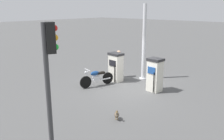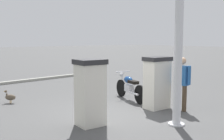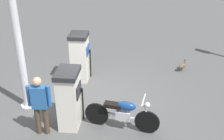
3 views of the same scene
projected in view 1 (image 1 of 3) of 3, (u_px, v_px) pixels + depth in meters
The scene contains 8 objects.
ground_plane at pixel (127, 88), 12.08m from camera, with size 120.00×120.00×0.00m, color #4C4C4C.
fuel_pump_near at pixel (116, 67), 13.09m from camera, with size 0.64×0.82×1.57m.
fuel_pump_far at pixel (155, 75), 11.48m from camera, with size 0.67×0.73×1.62m.
motorcycle_near_pump at pixel (96, 77), 12.31m from camera, with size 1.88×0.75×0.95m.
attendant_person at pixel (119, 62), 13.75m from camera, with size 0.57×0.21×1.57m.
wandering_duck at pixel (117, 114), 8.66m from camera, with size 0.38×0.36×0.43m.
roadside_traffic_light at pixel (50, 71), 5.68m from camera, with size 0.40×0.30×3.63m.
canopy_support_pole at pixel (144, 44), 13.21m from camera, with size 0.40×0.40×4.14m.
Camera 1 is at (9.03, 7.09, 3.96)m, focal length 38.51 mm.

